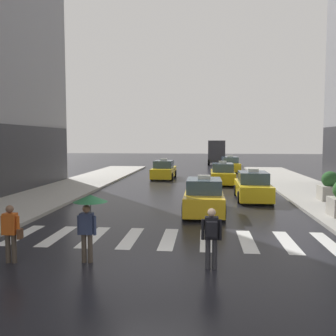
{
  "coord_description": "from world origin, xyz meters",
  "views": [
    {
      "loc": [
        1.21,
        -9.34,
        3.48
      ],
      "look_at": [
        -0.52,
        8.0,
        2.1
      ],
      "focal_mm": 38.52,
      "sensor_mm": 36.0,
      "label": 1
    }
  ],
  "objects_px": {
    "taxi_second": "(253,187)",
    "box_truck": "(216,151)",
    "pedestrian_with_umbrella": "(89,210)",
    "pedestrian_with_backpack": "(211,234)",
    "taxi_fourth": "(164,170)",
    "taxi_lead": "(204,197)",
    "pedestrian_with_handbag": "(11,230)",
    "planter_mid_block": "(330,187)",
    "taxi_fifth": "(230,165)",
    "taxi_third": "(222,175)"
  },
  "relations": [
    {
      "from": "taxi_second",
      "to": "box_truck",
      "type": "bearing_deg",
      "value": 92.28
    },
    {
      "from": "taxi_lead",
      "to": "pedestrian_with_backpack",
      "type": "xyz_separation_m",
      "value": [
        0.2,
        -7.6,
        0.25
      ]
    },
    {
      "from": "taxi_fourth",
      "to": "taxi_fifth",
      "type": "bearing_deg",
      "value": 49.91
    },
    {
      "from": "pedestrian_with_umbrella",
      "to": "pedestrian_with_backpack",
      "type": "bearing_deg",
      "value": -3.19
    },
    {
      "from": "box_truck",
      "to": "taxi_third",
      "type": "bearing_deg",
      "value": -90.57
    },
    {
      "from": "taxi_fourth",
      "to": "planter_mid_block",
      "type": "bearing_deg",
      "value": -47.51
    },
    {
      "from": "box_truck",
      "to": "pedestrian_with_umbrella",
      "type": "height_order",
      "value": "box_truck"
    },
    {
      "from": "taxi_fifth",
      "to": "box_truck",
      "type": "height_order",
      "value": "box_truck"
    },
    {
      "from": "taxi_lead",
      "to": "taxi_fifth",
      "type": "xyz_separation_m",
      "value": [
        2.78,
        22.24,
        0.0
      ]
    },
    {
      "from": "taxi_fourth",
      "to": "taxi_fifth",
      "type": "xyz_separation_m",
      "value": [
        6.35,
        7.55,
        0.0
      ]
    },
    {
      "from": "taxi_fourth",
      "to": "pedestrian_with_handbag",
      "type": "distance_m",
      "value": 22.42
    },
    {
      "from": "taxi_third",
      "to": "pedestrian_with_umbrella",
      "type": "xyz_separation_m",
      "value": [
        -4.67,
        -18.85,
        0.79
      ]
    },
    {
      "from": "taxi_fifth",
      "to": "taxi_lead",
      "type": "bearing_deg",
      "value": -97.13
    },
    {
      "from": "taxi_lead",
      "to": "pedestrian_with_handbag",
      "type": "bearing_deg",
      "value": -125.25
    },
    {
      "from": "taxi_second",
      "to": "taxi_third",
      "type": "height_order",
      "value": "same"
    },
    {
      "from": "taxi_fourth",
      "to": "pedestrian_with_umbrella",
      "type": "distance_m",
      "value": 22.12
    },
    {
      "from": "taxi_fourth",
      "to": "box_truck",
      "type": "bearing_deg",
      "value": 74.12
    },
    {
      "from": "taxi_second",
      "to": "pedestrian_with_handbag",
      "type": "relative_size",
      "value": 2.77
    },
    {
      "from": "pedestrian_with_umbrella",
      "to": "pedestrian_with_handbag",
      "type": "height_order",
      "value": "pedestrian_with_umbrella"
    },
    {
      "from": "taxi_lead",
      "to": "taxi_second",
      "type": "distance_m",
      "value": 4.91
    },
    {
      "from": "taxi_third",
      "to": "pedestrian_with_handbag",
      "type": "bearing_deg",
      "value": -109.76
    },
    {
      "from": "taxi_fifth",
      "to": "pedestrian_with_umbrella",
      "type": "xyz_separation_m",
      "value": [
        -6.0,
        -29.65,
        0.79
      ]
    },
    {
      "from": "taxi_lead",
      "to": "taxi_fifth",
      "type": "height_order",
      "value": "same"
    },
    {
      "from": "box_truck",
      "to": "pedestrian_with_backpack",
      "type": "distance_m",
      "value": 40.73
    },
    {
      "from": "taxi_second",
      "to": "taxi_fourth",
      "type": "xyz_separation_m",
      "value": [
        -6.39,
        10.68,
        0.0
      ]
    },
    {
      "from": "pedestrian_with_umbrella",
      "to": "pedestrian_with_backpack",
      "type": "height_order",
      "value": "pedestrian_with_umbrella"
    },
    {
      "from": "planter_mid_block",
      "to": "pedestrian_with_handbag",
      "type": "bearing_deg",
      "value": -138.35
    },
    {
      "from": "box_truck",
      "to": "planter_mid_block",
      "type": "height_order",
      "value": "box_truck"
    },
    {
      "from": "taxi_lead",
      "to": "box_truck",
      "type": "distance_m",
      "value": 33.16
    },
    {
      "from": "box_truck",
      "to": "planter_mid_block",
      "type": "bearing_deg",
      "value": -80.07
    },
    {
      "from": "taxi_second",
      "to": "box_truck",
      "type": "height_order",
      "value": "box_truck"
    },
    {
      "from": "pedestrian_with_backpack",
      "to": "planter_mid_block",
      "type": "bearing_deg",
      "value": 58.44
    },
    {
      "from": "pedestrian_with_umbrella",
      "to": "planter_mid_block",
      "type": "distance_m",
      "value": 14.72
    },
    {
      "from": "taxi_third",
      "to": "pedestrian_with_handbag",
      "type": "xyz_separation_m",
      "value": [
        -6.86,
        -19.09,
        0.21
      ]
    },
    {
      "from": "taxi_second",
      "to": "taxi_fourth",
      "type": "relative_size",
      "value": 1.0
    },
    {
      "from": "taxi_lead",
      "to": "planter_mid_block",
      "type": "bearing_deg",
      "value": 25.49
    },
    {
      "from": "taxi_fourth",
      "to": "box_truck",
      "type": "xyz_separation_m",
      "value": [
        5.24,
        18.4,
        1.13
      ]
    },
    {
      "from": "taxi_fourth",
      "to": "box_truck",
      "type": "relative_size",
      "value": 0.61
    },
    {
      "from": "pedestrian_with_handbag",
      "to": "taxi_fifth",
      "type": "bearing_deg",
      "value": 74.68
    },
    {
      "from": "taxi_third",
      "to": "taxi_second",
      "type": "bearing_deg",
      "value": -79.55
    },
    {
      "from": "taxi_second",
      "to": "taxi_fifth",
      "type": "bearing_deg",
      "value": 90.12
    },
    {
      "from": "taxi_lead",
      "to": "planter_mid_block",
      "type": "xyz_separation_m",
      "value": [
        6.89,
        3.28,
        0.15
      ]
    },
    {
      "from": "taxi_lead",
      "to": "pedestrian_with_handbag",
      "type": "height_order",
      "value": "taxi_lead"
    },
    {
      "from": "taxi_lead",
      "to": "pedestrian_with_backpack",
      "type": "distance_m",
      "value": 7.6
    },
    {
      "from": "box_truck",
      "to": "pedestrian_with_handbag",
      "type": "bearing_deg",
      "value": -99.85
    },
    {
      "from": "planter_mid_block",
      "to": "taxi_fourth",
      "type": "bearing_deg",
      "value": 132.49
    },
    {
      "from": "taxi_lead",
      "to": "pedestrian_with_backpack",
      "type": "bearing_deg",
      "value": -88.47
    },
    {
      "from": "pedestrian_with_handbag",
      "to": "taxi_fourth",
      "type": "bearing_deg",
      "value": 85.3
    },
    {
      "from": "taxi_second",
      "to": "pedestrian_with_backpack",
      "type": "height_order",
      "value": "taxi_second"
    },
    {
      "from": "pedestrian_with_handbag",
      "to": "planter_mid_block",
      "type": "height_order",
      "value": "planter_mid_block"
    }
  ]
}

